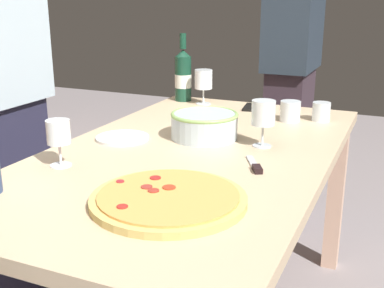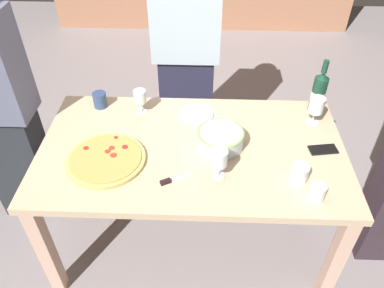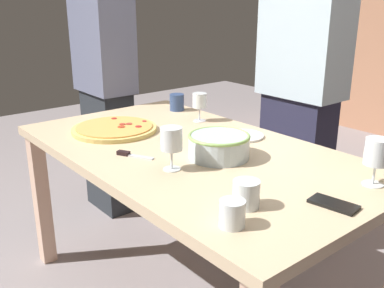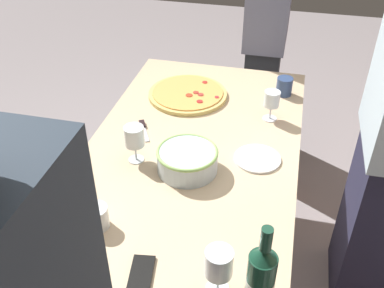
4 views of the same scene
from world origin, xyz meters
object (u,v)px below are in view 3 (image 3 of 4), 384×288
(pizza_knife, at_px, (130,155))
(person_guest_right, at_px, (105,88))
(serving_bowl, at_px, (219,145))
(cup_ceramic, at_px, (177,102))
(wine_glass_near_pizza, at_px, (200,102))
(wine_glass_by_bottle, at_px, (171,141))
(wine_glass_far_left, at_px, (377,153))
(side_plate, at_px, (242,136))
(dining_table, at_px, (192,169))
(pizza, at_px, (114,129))
(person_guest_left, at_px, (301,91))
(cup_amber, at_px, (232,213))
(cup_spare, at_px, (246,194))
(cell_phone, at_px, (334,204))

(pizza_knife, xyz_separation_m, person_guest_right, (-1.01, 0.45, 0.06))
(serving_bowl, height_order, cup_ceramic, serving_bowl)
(wine_glass_near_pizza, relative_size, wine_glass_by_bottle, 0.90)
(wine_glass_near_pizza, height_order, wine_glass_far_left, wine_glass_far_left)
(wine_glass_near_pizza, bearing_deg, side_plate, -3.54)
(wine_glass_by_bottle, bearing_deg, wine_glass_near_pizza, 131.07)
(dining_table, xyz_separation_m, person_guest_right, (-1.10, 0.20, 0.16))
(dining_table, distance_m, wine_glass_far_left, 0.74)
(pizza, height_order, wine_glass_near_pizza, wine_glass_near_pizza)
(dining_table, bearing_deg, person_guest_left, 94.89)
(wine_glass_by_bottle, bearing_deg, pizza_knife, -169.16)
(cup_amber, bearing_deg, side_plate, 132.52)
(pizza, relative_size, pizza_knife, 2.62)
(wine_glass_near_pizza, height_order, cup_ceramic, wine_glass_near_pizza)
(cup_amber, distance_m, cup_ceramic, 1.32)
(cup_ceramic, distance_m, cup_spare, 1.21)
(cup_ceramic, bearing_deg, pizza, -74.49)
(cell_phone, relative_size, pizza_knife, 0.95)
(cup_spare, xyz_separation_m, person_guest_left, (-0.58, 1.01, 0.09))
(pizza, xyz_separation_m, wine_glass_far_left, (1.10, 0.36, 0.10))
(pizza, bearing_deg, person_guest_right, 154.31)
(serving_bowl, distance_m, cup_spare, 0.43)
(cup_spare, relative_size, pizza_knife, 0.55)
(wine_glass_near_pizza, relative_size, side_plate, 0.75)
(pizza_knife, bearing_deg, wine_glass_by_bottle, 10.84)
(cell_phone, distance_m, person_guest_right, 1.79)
(cup_amber, bearing_deg, wine_glass_far_left, 80.05)
(wine_glass_far_left, distance_m, cell_phone, 0.26)
(pizza_knife, bearing_deg, side_plate, 78.94)
(cell_phone, xyz_separation_m, person_guest_left, (-0.75, 0.79, 0.12))
(dining_table, relative_size, cell_phone, 11.11)
(wine_glass_far_left, relative_size, person_guest_right, 0.10)
(wine_glass_far_left, bearing_deg, cup_amber, -99.95)
(wine_glass_by_bottle, xyz_separation_m, cup_spare, (0.38, -0.01, -0.07))
(pizza, height_order, person_guest_right, person_guest_right)
(wine_glass_near_pizza, distance_m, cup_spare, 0.97)
(cell_phone, bearing_deg, cup_spare, -45.93)
(pizza, bearing_deg, person_guest_left, 68.76)
(pizza, distance_m, cell_phone, 1.11)
(person_guest_left, relative_size, person_guest_right, 1.08)
(serving_bowl, height_order, side_plate, serving_bowl)
(wine_glass_by_bottle, distance_m, cell_phone, 0.60)
(cell_phone, bearing_deg, side_plate, -121.39)
(side_plate, bearing_deg, cup_amber, -47.48)
(wine_glass_near_pizza, xyz_separation_m, cup_ceramic, (-0.25, 0.05, -0.05))
(dining_table, xyz_separation_m, person_guest_left, (-0.07, 0.80, 0.22))
(wine_glass_by_bottle, distance_m, cup_ceramic, 0.89)
(cup_ceramic, bearing_deg, cup_spare, -27.56)
(pizza, bearing_deg, dining_table, 16.13)
(person_guest_left, xyz_separation_m, person_guest_right, (-1.03, -0.60, -0.07))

